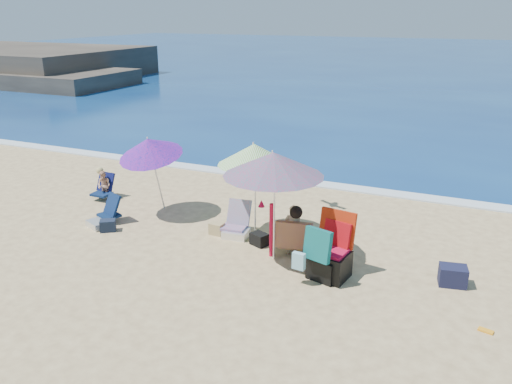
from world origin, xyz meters
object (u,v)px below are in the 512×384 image
at_px(chair_rainbow, 236,227).
at_px(person_left, 104,185).
at_px(umbrella_turquoise, 274,164).
at_px(camp_chair_left, 331,258).
at_px(camp_chair_right, 325,259).
at_px(furled_umbrella, 270,225).
at_px(chair_navy, 104,217).
at_px(person_center, 294,231).
at_px(umbrella_blue, 149,147).
at_px(umbrella_striped, 254,154).

height_order(chair_rainbow, person_left, person_left).
relative_size(umbrella_turquoise, chair_rainbow, 2.99).
height_order(camp_chair_left, camp_chair_right, camp_chair_left).
height_order(umbrella_turquoise, person_left, umbrella_turquoise).
relative_size(umbrella_turquoise, furled_umbrella, 1.79).
relative_size(chair_rainbow, camp_chair_left, 0.61).
distance_m(furled_umbrella, camp_chair_right, 1.27).
bearing_deg(person_left, chair_rainbow, -9.53).
bearing_deg(camp_chair_left, person_left, 165.70).
bearing_deg(chair_rainbow, umbrella_turquoise, -32.26).
distance_m(camp_chair_left, person_left, 6.29).
bearing_deg(chair_navy, furled_umbrella, 0.13).
bearing_deg(person_center, umbrella_blue, 169.63).
height_order(umbrella_blue, chair_navy, umbrella_blue).
distance_m(chair_rainbow, camp_chair_right, 2.39).
relative_size(umbrella_blue, camp_chair_left, 1.70).
bearing_deg(umbrella_striped, person_center, -29.21).
relative_size(chair_navy, camp_chair_right, 0.84).
bearing_deg(person_center, camp_chair_left, -30.43).
bearing_deg(umbrella_blue, chair_rainbow, -6.55).
bearing_deg(camp_chair_right, camp_chair_left, 58.85).
height_order(umbrella_striped, person_left, umbrella_striped).
xyz_separation_m(camp_chair_left, camp_chair_right, (-0.07, -0.11, 0.02)).
distance_m(umbrella_turquoise, person_left, 5.30).
distance_m(umbrella_blue, chair_rainbow, 2.59).
bearing_deg(camp_chair_right, person_center, 141.91).
relative_size(umbrella_striped, furled_umbrella, 1.69).
bearing_deg(camp_chair_right, umbrella_striped, 146.77).
relative_size(camp_chair_right, person_left, 1.26).
height_order(chair_rainbow, camp_chair_left, camp_chair_left).
height_order(umbrella_turquoise, umbrella_blue, umbrella_turquoise).
distance_m(chair_navy, camp_chair_left, 5.06).
xyz_separation_m(umbrella_striped, camp_chair_right, (1.85, -1.21, -1.33)).
bearing_deg(umbrella_blue, camp_chair_right, -16.29).
distance_m(furled_umbrella, camp_chair_left, 1.31).
bearing_deg(umbrella_blue, camp_chair_left, -14.67).
xyz_separation_m(umbrella_turquoise, person_center, (0.30, 0.27, -1.33)).
distance_m(umbrella_blue, person_left, 2.11).
distance_m(umbrella_blue, furled_umbrella, 3.41).
bearing_deg(umbrella_striped, umbrella_turquoise, -48.90).
xyz_separation_m(umbrella_striped, chair_rainbow, (-0.31, -0.19, -1.50)).
relative_size(umbrella_striped, chair_navy, 2.33).
height_order(umbrella_striped, chair_navy, umbrella_striped).
xyz_separation_m(chair_rainbow, person_center, (1.37, -0.40, 0.30)).
distance_m(umbrella_striped, camp_chair_left, 2.59).
xyz_separation_m(chair_navy, camp_chair_right, (4.98, -0.38, 0.19)).
xyz_separation_m(umbrella_blue, camp_chair_left, (4.41, -1.15, -1.22)).
bearing_deg(camp_chair_left, chair_rainbow, 157.92).
height_order(umbrella_blue, camp_chair_left, umbrella_blue).
xyz_separation_m(furled_umbrella, chair_navy, (-3.81, -0.01, -0.46)).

